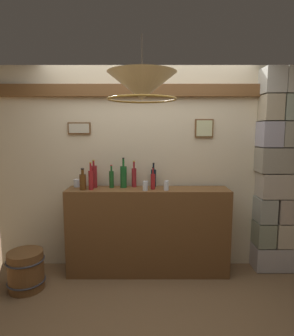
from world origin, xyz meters
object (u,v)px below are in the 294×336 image
object	(u,v)px
liquor_bottle_port	(133,177)
liquor_bottle_mezcal	(152,181)
liquor_bottle_rum	(82,181)
glass_tumbler_rocks	(144,186)
liquor_bottle_vermouth	(93,176)
glass_tumbler_highball	(165,186)
liquor_bottle_rye	(110,179)
liquor_bottle_scotch	(123,176)
liquor_bottle_whiskey	(153,178)
wooden_barrel	(25,271)
glass_tumbler_shot	(76,183)
pendant_lamp	(141,87)
liquor_bottle_sherry	(90,179)

from	to	relation	value
liquor_bottle_port	liquor_bottle_mezcal	bearing A→B (deg)	-29.90
liquor_bottle_rum	glass_tumbler_rocks	xyz separation A→B (m)	(0.71, -0.05, -0.04)
liquor_bottle_vermouth	liquor_bottle_rum	bearing A→B (deg)	-128.34
liquor_bottle_port	glass_tumbler_highball	bearing A→B (deg)	-26.35
liquor_bottle_mezcal	liquor_bottle_rye	xyz separation A→B (m)	(-0.49, 0.09, 0.01)
liquor_bottle_scotch	liquor_bottle_whiskey	bearing A→B (deg)	8.06
glass_tumbler_rocks	wooden_barrel	bearing A→B (deg)	-168.46
liquor_bottle_port	glass_tumbler_rocks	distance (m)	0.26
glass_tumbler_rocks	liquor_bottle_mezcal	bearing A→B (deg)	42.27
liquor_bottle_rum	glass_tumbler_shot	distance (m)	0.20
glass_tumbler_shot	pendant_lamp	xyz separation A→B (m)	(0.80, -1.07, 0.96)
pendant_lamp	wooden_barrel	bearing A→B (deg)	154.76
liquor_bottle_rye	wooden_barrel	bearing A→B (deg)	-154.07
liquor_bottle_scotch	liquor_bottle_vermouth	xyz separation A→B (m)	(-0.35, 0.01, -0.00)
liquor_bottle_whiskey	liquor_bottle_rye	xyz separation A→B (m)	(-0.50, -0.06, -0.00)
glass_tumbler_rocks	glass_tumbler_shot	size ratio (longest dim) A/B	1.19
liquor_bottle_rye	pendant_lamp	world-z (taller)	pendant_lamp
liquor_bottle_whiskey	liquor_bottle_rum	xyz separation A→B (m)	(-0.81, -0.17, -0.01)
liquor_bottle_scotch	liquor_bottle_whiskey	size ratio (longest dim) A/B	1.23
liquor_bottle_sherry	glass_tumbler_shot	size ratio (longest dim) A/B	3.49
liquor_bottle_scotch	liquor_bottle_whiskey	world-z (taller)	liquor_bottle_scotch
glass_tumbler_rocks	pendant_lamp	size ratio (longest dim) A/B	0.20
liquor_bottle_rye	glass_tumbler_shot	bearing A→B (deg)	173.97
liquor_bottle_vermouth	glass_tumbler_shot	distance (m)	0.23
glass_tumbler_shot	liquor_bottle_rum	bearing A→B (deg)	-55.48
glass_tumbler_rocks	liquor_bottle_scotch	bearing A→B (deg)	145.98
liquor_bottle_mezcal	liquor_bottle_sherry	xyz separation A→B (m)	(-0.71, -0.03, 0.03)
liquor_bottle_rye	pendant_lamp	size ratio (longest dim) A/B	0.50
liquor_bottle_whiskey	pendant_lamp	xyz separation A→B (m)	(-0.12, -1.08, 0.90)
glass_tumbler_highball	wooden_barrel	xyz separation A→B (m)	(-1.52, -0.28, -0.87)
liquor_bottle_mezcal	wooden_barrel	size ratio (longest dim) A/B	0.62
liquor_bottle_scotch	glass_tumbler_shot	xyz separation A→B (m)	(-0.56, 0.04, -0.09)
liquor_bottle_whiskey	glass_tumbler_shot	xyz separation A→B (m)	(-0.92, -0.01, -0.06)
liquor_bottle_whiskey	glass_tumbler_highball	xyz separation A→B (m)	(0.14, -0.20, -0.06)
liquor_bottle_scotch	wooden_barrel	distance (m)	1.46
liquor_bottle_whiskey	glass_tumbler_shot	distance (m)	0.92
liquor_bottle_rum	liquor_bottle_rye	world-z (taller)	liquor_bottle_rye
liquor_bottle_mezcal	liquor_bottle_port	world-z (taller)	liquor_bottle_port
liquor_bottle_mezcal	liquor_bottle_whiskey	xyz separation A→B (m)	(0.01, 0.14, 0.02)
liquor_bottle_rum	liquor_bottle_sherry	distance (m)	0.10
liquor_bottle_vermouth	glass_tumbler_rocks	xyz separation A→B (m)	(0.61, -0.18, -0.08)
liquor_bottle_sherry	wooden_barrel	size ratio (longest dim) A/B	0.76
liquor_bottle_rye	liquor_bottle_sherry	size ratio (longest dim) A/B	0.86
liquor_bottle_rye	pendant_lamp	distance (m)	1.41
glass_tumbler_rocks	glass_tumbler_highball	bearing A→B (deg)	5.64
liquor_bottle_whiskey	glass_tumbler_shot	size ratio (longest dim) A/B	3.17
liquor_bottle_rye	glass_tumbler_highball	world-z (taller)	liquor_bottle_rye
glass_tumbler_rocks	glass_tumbler_highball	size ratio (longest dim) A/B	1.02
liquor_bottle_vermouth	pendant_lamp	world-z (taller)	pendant_lamp
wooden_barrel	liquor_bottle_rum	bearing A→B (deg)	29.01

